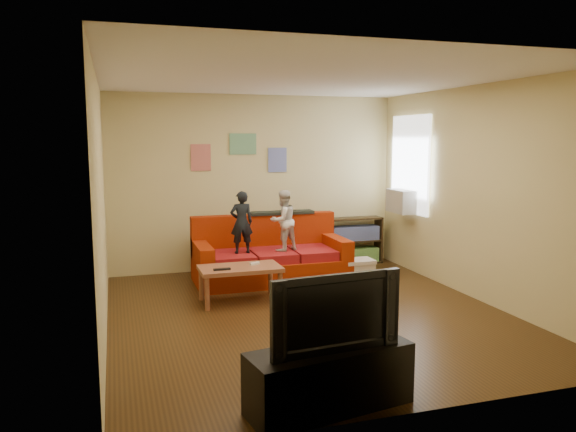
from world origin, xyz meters
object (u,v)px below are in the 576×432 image
object	(u,v)px
bookshelf	(353,243)
television	(330,310)
coffee_table	(240,272)
tv_stand	(330,378)
sofa	(270,258)
child_a	(242,222)
file_box	(358,270)
child_b	(283,221)

from	to	relation	value
bookshelf	television	distance (m)	5.06
coffee_table	tv_stand	distance (m)	2.94
sofa	child_a	xyz separation A→B (m)	(-0.45, -0.17, 0.57)
coffee_table	tv_stand	xyz separation A→B (m)	(0.04, -2.94, -0.15)
sofa	coffee_table	distance (m)	1.18
file_box	child_a	bearing A→B (deg)	172.18
child_a	coffee_table	bearing A→B (deg)	77.31
coffee_table	tv_stand	bearing A→B (deg)	-89.21
child_b	bookshelf	distance (m)	1.73
bookshelf	tv_stand	world-z (taller)	bookshelf
child_a	bookshelf	world-z (taller)	child_a
tv_stand	bookshelf	bearing A→B (deg)	54.60
sofa	tv_stand	xyz separation A→B (m)	(-0.61, -3.91, -0.08)
tv_stand	television	bearing A→B (deg)	0.00
child_a	coffee_table	size ratio (longest dim) A/B	0.86
file_box	bookshelf	bearing A→B (deg)	69.91
file_box	television	distance (m)	4.00
child_a	bookshelf	xyz separation A→B (m)	(2.04, 0.80, -0.55)
child_a	child_b	xyz separation A→B (m)	(0.60, 0.00, -0.00)
sofa	bookshelf	xyz separation A→B (m)	(1.58, 0.63, 0.02)
television	sofa	bearing A→B (deg)	75.74
child_b	bookshelf	xyz separation A→B (m)	(1.44, 0.80, -0.55)
file_box	television	size ratio (longest dim) A/B	0.43
child_b	television	size ratio (longest dim) A/B	0.84
coffee_table	child_a	bearing A→B (deg)	75.78
child_b	coffee_table	world-z (taller)	child_b
sofa	television	size ratio (longest dim) A/B	2.11
sofa	child_b	bearing A→B (deg)	-49.68
sofa	file_box	world-z (taller)	sofa
file_box	tv_stand	world-z (taller)	tv_stand
file_box	sofa	bearing A→B (deg)	161.58
child_a	child_b	distance (m)	0.60
coffee_table	tv_stand	world-z (taller)	tv_stand
child_a	coffee_table	xyz separation A→B (m)	(-0.20, -0.80, -0.50)
sofa	bookshelf	distance (m)	1.70
child_a	television	world-z (taller)	child_a
sofa	tv_stand	size ratio (longest dim) A/B	1.70
child_a	bookshelf	size ratio (longest dim) A/B	0.91
bookshelf	television	size ratio (longest dim) A/B	0.92
child_a	television	bearing A→B (deg)	89.05
child_b	file_box	xyz separation A→B (m)	(1.06, -0.23, -0.73)
child_b	coffee_table	xyz separation A→B (m)	(-0.80, -0.80, -0.50)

